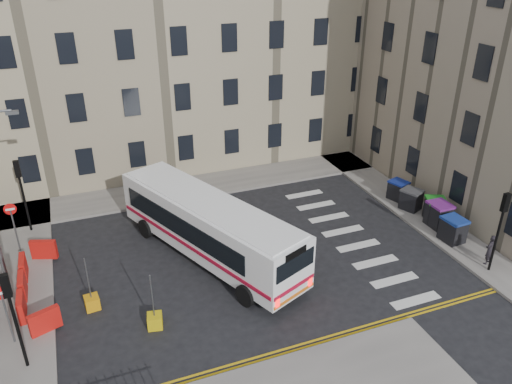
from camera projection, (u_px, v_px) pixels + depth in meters
ground at (279, 249)px, 25.87m from camera, size 120.00×120.00×0.00m
pavement_north at (136, 197)px, 31.06m from camera, size 36.00×3.20×0.15m
pavement_east at (382, 188)px, 32.09m from camera, size 2.40×26.00×0.15m
terrace_north at (89, 38)px, 32.65m from camera, size 38.30×10.80×17.20m
traffic_light_east at (501, 221)px, 22.79m from camera, size 0.28×0.22×4.10m
traffic_light_nw at (21, 185)px, 26.12m from camera, size 0.28×0.22×4.10m
traffic_light_sw at (12, 307)px, 17.37m from camera, size 0.28×0.22×4.10m
no_entry_north at (12, 218)px, 24.64m from camera, size 0.60×0.08×3.00m
no_entry_south at (4, 303)px, 18.81m from camera, size 0.60×0.08×3.00m
roadworks_barriers at (31, 284)px, 22.16m from camera, size 1.66×6.26×1.00m
bus at (209, 226)px, 24.50m from camera, size 6.79×11.50×3.10m
wheelie_bin_a at (453, 229)px, 26.07m from camera, size 1.10×1.24×1.31m
wheelie_bin_b at (439, 215)px, 27.44m from camera, size 1.08×1.24×1.37m
wheelie_bin_c at (435, 210)px, 27.92m from camera, size 1.48×1.55×1.35m
wheelie_bin_d at (411, 199)px, 29.23m from camera, size 1.33×1.41×1.23m
wheelie_bin_e at (398, 190)px, 30.38m from camera, size 1.20×1.29×1.17m
pedestrian at (490, 250)px, 24.13m from camera, size 0.67×0.55×1.58m
bollard_yellow at (92, 303)px, 21.58m from camera, size 0.65×0.65×0.60m
bollard_chevron at (155, 321)px, 20.53m from camera, size 0.70×0.70×0.60m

